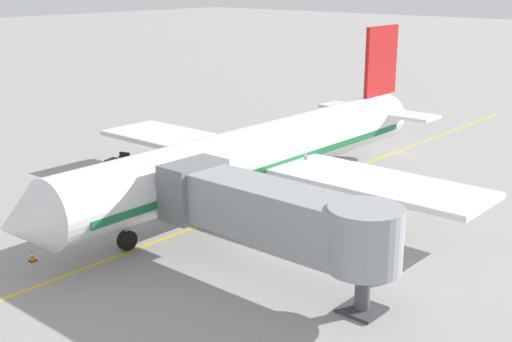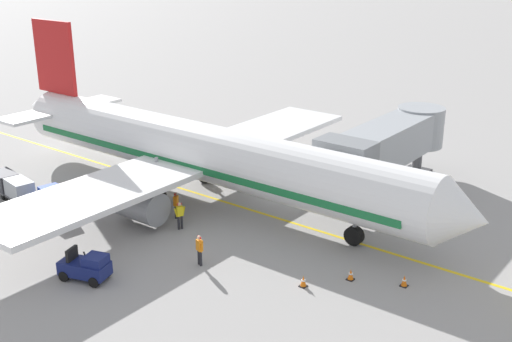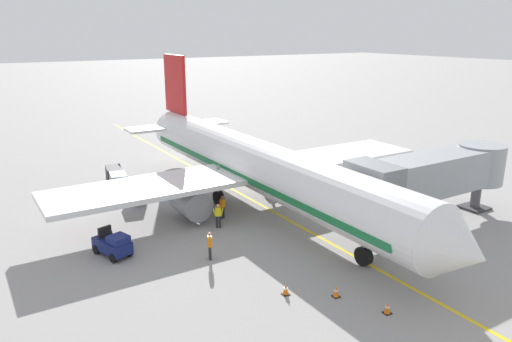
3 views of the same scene
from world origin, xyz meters
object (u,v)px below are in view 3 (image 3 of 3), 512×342
parked_airliner (256,165)px  ground_crew_loader (210,244)px  safety_cone_nose_right (336,292)px  jet_bridge (433,174)px  safety_cone_nose_left (286,289)px  safety_cone_wing_tip (387,308)px  ground_crew_marshaller (223,206)px  baggage_cart_front (136,190)px  baggage_cart_second_in_train (118,181)px  ground_crew_wing_walker (218,214)px  baggage_tug_lead (113,244)px  baggage_cart_third_in_train (114,174)px

parked_airliner → ground_crew_loader: 9.69m
safety_cone_nose_right → jet_bridge: bearing=-160.4°
safety_cone_nose_left → safety_cone_wing_tip: same height
jet_bridge → safety_cone_wing_tip: (10.98, 6.69, -3.16)m
ground_crew_marshaller → safety_cone_nose_right: 12.38m
ground_crew_loader → baggage_cart_front: bearing=-88.0°
parked_airliner → baggage_cart_second_in_train: parked_airliner is taller
jet_bridge → safety_cone_wing_tip: size_ratio=22.68×
parked_airliner → safety_cone_nose_right: size_ratio=63.09×
parked_airliner → ground_crew_marshaller: bearing=16.3°
ground_crew_wing_walker → ground_crew_marshaller: size_ratio=1.00×
baggage_cart_front → baggage_tug_lead: bearing=63.5°
safety_cone_nose_right → ground_crew_wing_walker: bearing=-85.4°
baggage_cart_second_in_train → safety_cone_wing_tip: baggage_cart_second_in_train is taller
parked_airliner → baggage_cart_third_in_train: (7.64, -10.87, -2.24)m
ground_crew_wing_walker → safety_cone_nose_left: bearing=83.3°
baggage_cart_second_in_train → safety_cone_wing_tip: (-5.46, 24.47, -0.66)m
ground_crew_loader → ground_crew_marshaller: size_ratio=1.00×
jet_bridge → safety_cone_nose_right: size_ratio=22.68×
baggage_cart_front → ground_crew_wing_walker: 8.50m
baggage_cart_front → safety_cone_wing_tip: bearing=103.1°
baggage_cart_third_in_train → safety_cone_wing_tip: size_ratio=5.04×
ground_crew_loader → safety_cone_wing_tip: bearing=115.8°
ground_crew_loader → ground_crew_marshaller: bearing=-124.4°
ground_crew_wing_walker → safety_cone_nose_right: (-0.90, 11.03, -0.66)m
baggage_cart_third_in_train → safety_cone_nose_left: baggage_cart_third_in_train is taller
baggage_cart_front → ground_crew_wing_walker: size_ratio=1.76×
parked_airliner → safety_cone_wing_tip: size_ratio=63.09×
ground_crew_wing_walker → jet_bridge: bearing=152.5°
baggage_cart_second_in_train → parked_airliner: bearing=132.2°
baggage_cart_third_in_train → ground_crew_wing_walker: 13.57m
ground_crew_marshaller → safety_cone_nose_right: bearing=89.4°
safety_cone_nose_right → ground_crew_loader: bearing=-63.6°
baggage_cart_second_in_train → baggage_cart_front: bearing=99.0°
ground_crew_loader → safety_cone_wing_tip: size_ratio=2.86×
baggage_cart_second_in_train → ground_crew_loader: 15.04m
baggage_cart_second_in_train → safety_cone_nose_right: 22.50m
baggage_cart_front → safety_cone_nose_left: (-1.89, 17.47, -0.66)m
baggage_cart_second_in_train → ground_crew_marshaller: bearing=115.0°
safety_cone_nose_right → safety_cone_wing_tip: (-1.07, 2.41, 0.00)m
baggage_cart_front → ground_crew_marshaller: bearing=121.4°
safety_cone_nose_left → safety_cone_wing_tip: bearing=128.3°
baggage_cart_front → ground_crew_wing_walker: bearing=110.7°
baggage_cart_front → safety_cone_nose_right: (-3.91, 18.97, -0.66)m
baggage_cart_second_in_train → ground_crew_marshaller: (-4.53, 9.70, 0.00)m
baggage_tug_lead → ground_crew_wing_walker: bearing=-175.7°
jet_bridge → ground_crew_loader: (15.54, -2.76, -2.50)m
baggage_cart_second_in_train → baggage_cart_third_in_train: size_ratio=1.00×
parked_airliner → safety_cone_nose_right: 14.10m
ground_crew_marshaller → safety_cone_nose_right: size_ratio=2.86×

